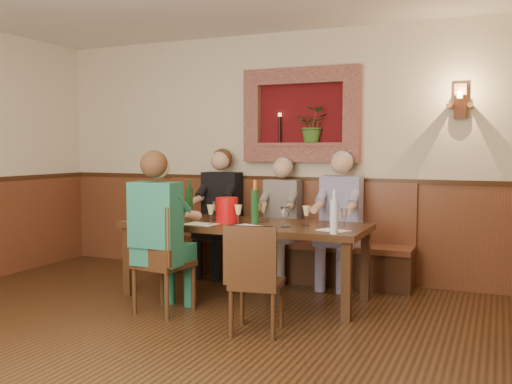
# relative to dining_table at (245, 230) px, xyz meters

# --- Properties ---
(ground_plane) EXTENTS (6.00, 6.00, 0.00)m
(ground_plane) POSITION_rel_dining_table_xyz_m (0.00, -1.85, -0.68)
(ground_plane) COLOR black
(ground_plane) RESTS_ON ground
(room_shell) EXTENTS (6.04, 6.04, 2.82)m
(room_shell) POSITION_rel_dining_table_xyz_m (0.00, -1.85, 1.21)
(room_shell) COLOR beige
(room_shell) RESTS_ON ground
(wainscoting) EXTENTS (6.02, 6.02, 1.15)m
(wainscoting) POSITION_rel_dining_table_xyz_m (0.00, -1.85, -0.09)
(wainscoting) COLOR brown
(wainscoting) RESTS_ON ground
(wall_niche) EXTENTS (1.36, 0.30, 1.06)m
(wall_niche) POSITION_rel_dining_table_xyz_m (0.24, 1.09, 1.13)
(wall_niche) COLOR #510B0E
(wall_niche) RESTS_ON ground
(wall_sconce) EXTENTS (0.25, 0.20, 0.35)m
(wall_sconce) POSITION_rel_dining_table_xyz_m (1.90, 1.08, 1.27)
(wall_sconce) COLOR brown
(wall_sconce) RESTS_ON ground
(dining_table) EXTENTS (2.40, 0.90, 0.75)m
(dining_table) POSITION_rel_dining_table_xyz_m (0.00, 0.00, 0.00)
(dining_table) COLOR #381D10
(dining_table) RESTS_ON ground
(bench) EXTENTS (3.00, 0.45, 1.11)m
(bench) POSITION_rel_dining_table_xyz_m (0.00, 0.94, -0.35)
(bench) COLOR #381E0F
(bench) RESTS_ON ground
(chair_near_left) EXTENTS (0.49, 0.49, 0.98)m
(chair_near_left) POSITION_rel_dining_table_xyz_m (-0.46, -0.76, -0.39)
(chair_near_left) COLOR #381D10
(chair_near_left) RESTS_ON ground
(chair_near_right) EXTENTS (0.45, 0.45, 0.89)m
(chair_near_right) POSITION_rel_dining_table_xyz_m (0.53, -0.95, -0.42)
(chair_near_right) COLOR #381D10
(chair_near_right) RESTS_ON ground
(person_bench_left) EXTENTS (0.44, 0.54, 1.47)m
(person_bench_left) POSITION_rel_dining_table_xyz_m (-0.72, 0.84, -0.06)
(person_bench_left) COLOR black
(person_bench_left) RESTS_ON ground
(person_bench_mid) EXTENTS (0.40, 0.49, 1.38)m
(person_bench_mid) POSITION_rel_dining_table_xyz_m (0.05, 0.84, -0.11)
(person_bench_mid) COLOR #595452
(person_bench_mid) RESTS_ON ground
(person_bench_right) EXTENTS (0.43, 0.53, 1.45)m
(person_bench_right) POSITION_rel_dining_table_xyz_m (0.72, 0.84, -0.07)
(person_bench_right) COLOR navy
(person_bench_right) RESTS_ON ground
(person_chair_front) EXTENTS (0.44, 0.53, 1.46)m
(person_chair_front) POSITION_rel_dining_table_xyz_m (-0.46, -0.78, -0.07)
(person_chair_front) COLOR #194F59
(person_chair_front) RESTS_ON ground
(spittoon_bucket) EXTENTS (0.23, 0.23, 0.25)m
(spittoon_bucket) POSITION_rel_dining_table_xyz_m (-0.15, -0.08, 0.20)
(spittoon_bucket) COLOR red
(spittoon_bucket) RESTS_ON dining_table
(wine_bottle_green_a) EXTENTS (0.09, 0.09, 0.42)m
(wine_bottle_green_a) POSITION_rel_dining_table_xyz_m (0.13, -0.04, 0.25)
(wine_bottle_green_a) COLOR #19471E
(wine_bottle_green_a) RESTS_ON dining_table
(wine_bottle_green_b) EXTENTS (0.09, 0.09, 0.40)m
(wine_bottle_green_b) POSITION_rel_dining_table_xyz_m (-0.69, 0.12, 0.24)
(wine_bottle_green_b) COLOR #19471E
(wine_bottle_green_b) RESTS_ON dining_table
(water_bottle) EXTENTS (0.08, 0.08, 0.38)m
(water_bottle) POSITION_rel_dining_table_xyz_m (1.01, -0.37, 0.23)
(water_bottle) COLOR silver
(water_bottle) RESTS_ON dining_table
(tasting_sheet_a) EXTENTS (0.28, 0.21, 0.00)m
(tasting_sheet_a) POSITION_rel_dining_table_xyz_m (-0.95, -0.19, 0.08)
(tasting_sheet_a) COLOR white
(tasting_sheet_a) RESTS_ON dining_table
(tasting_sheet_b) EXTENTS (0.30, 0.26, 0.00)m
(tasting_sheet_b) POSITION_rel_dining_table_xyz_m (0.13, -0.22, 0.08)
(tasting_sheet_b) COLOR white
(tasting_sheet_b) RESTS_ON dining_table
(tasting_sheet_c) EXTENTS (0.31, 0.27, 0.00)m
(tasting_sheet_c) POSITION_rel_dining_table_xyz_m (0.95, -0.19, 0.08)
(tasting_sheet_c) COLOR white
(tasting_sheet_c) RESTS_ON dining_table
(tasting_sheet_d) EXTENTS (0.32, 0.24, 0.00)m
(tasting_sheet_d) POSITION_rel_dining_table_xyz_m (-0.33, -0.28, 0.08)
(tasting_sheet_d) COLOR white
(tasting_sheet_d) RESTS_ON dining_table
(wine_glass_0) EXTENTS (0.08, 0.08, 0.19)m
(wine_glass_0) POSITION_rel_dining_table_xyz_m (-1.03, -0.10, 0.17)
(wine_glass_0) COLOR #DFCF85
(wine_glass_0) RESTS_ON dining_table
(wine_glass_1) EXTENTS (0.08, 0.08, 0.19)m
(wine_glass_1) POSITION_rel_dining_table_xyz_m (-0.72, 0.14, 0.17)
(wine_glass_1) COLOR white
(wine_glass_1) RESTS_ON dining_table
(wine_glass_2) EXTENTS (0.08, 0.08, 0.19)m
(wine_glass_2) POSITION_rel_dining_table_xyz_m (-0.60, -0.25, 0.17)
(wine_glass_2) COLOR #DFCF85
(wine_glass_2) RESTS_ON dining_table
(wine_glass_3) EXTENTS (0.08, 0.08, 0.19)m
(wine_glass_3) POSITION_rel_dining_table_xyz_m (-0.35, 0.06, 0.17)
(wine_glass_3) COLOR white
(wine_glass_3) RESTS_ON dining_table
(wine_glass_4) EXTENTS (0.08, 0.08, 0.19)m
(wine_glass_4) POSITION_rel_dining_table_xyz_m (0.01, -0.16, 0.17)
(wine_glass_4) COLOR #DFCF85
(wine_glass_4) RESTS_ON dining_table
(wine_glass_5) EXTENTS (0.08, 0.08, 0.19)m
(wine_glass_5) POSITION_rel_dining_table_xyz_m (0.15, 0.10, 0.17)
(wine_glass_5) COLOR #DFCF85
(wine_glass_5) RESTS_ON dining_table
(wine_glass_6) EXTENTS (0.08, 0.08, 0.19)m
(wine_glass_6) POSITION_rel_dining_table_xyz_m (0.47, -0.15, 0.17)
(wine_glass_6) COLOR white
(wine_glass_6) RESTS_ON dining_table
(wine_glass_7) EXTENTS (0.08, 0.08, 0.19)m
(wine_glass_7) POSITION_rel_dining_table_xyz_m (0.63, 0.01, 0.17)
(wine_glass_7) COLOR #DFCF85
(wine_glass_7) RESTS_ON dining_table
(wine_glass_8) EXTENTS (0.08, 0.08, 0.19)m
(wine_glass_8) POSITION_rel_dining_table_xyz_m (1.03, -0.11, 0.17)
(wine_glass_8) COLOR white
(wine_glass_8) RESTS_ON dining_table
(wine_glass_9) EXTENTS (0.08, 0.08, 0.19)m
(wine_glass_9) POSITION_rel_dining_table_xyz_m (-0.24, -0.26, 0.17)
(wine_glass_9) COLOR #DFCF85
(wine_glass_9) RESTS_ON dining_table
(wine_glass_10) EXTENTS (0.08, 0.08, 0.19)m
(wine_glass_10) POSITION_rel_dining_table_xyz_m (0.48, -0.10, 0.17)
(wine_glass_10) COLOR white
(wine_glass_10) RESTS_ON dining_table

